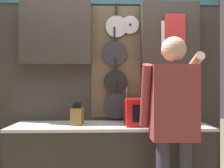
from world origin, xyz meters
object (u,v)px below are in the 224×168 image
Objects in this scene: knife_block at (77,116)px; person at (173,118)px; utensil_crock at (192,117)px; microwave at (149,111)px.

person reaches higher than knife_block.
microwave is at bearing -179.71° from utensil_crock.
person reaches higher than microwave.
utensil_crock reaches higher than knife_block.
knife_block is at bearing -179.91° from utensil_crock.
knife_block is 0.14× the size of person.
microwave is 1.44× the size of utensil_crock.
person is at bearing -124.16° from utensil_crock.
person reaches higher than utensil_crock.
microwave is 0.29× the size of person.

